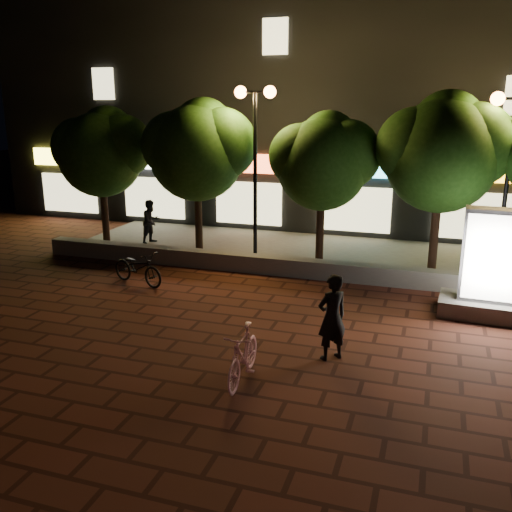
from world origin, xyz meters
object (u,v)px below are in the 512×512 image
at_px(ad_kiosk, 496,275).
at_px(street_lamp_right, 512,138).
at_px(rider, 332,317).
at_px(scooter_parked, 138,268).
at_px(street_lamp_left, 255,129).
at_px(pedestrian, 151,221).
at_px(tree_mid, 324,158).
at_px(tree_right, 444,149).
at_px(tree_far_left, 103,149).
at_px(scooter_pink, 243,355).
at_px(tree_left, 199,147).

bearing_deg(ad_kiosk, street_lamp_right, 83.73).
bearing_deg(street_lamp_right, ad_kiosk, -96.27).
bearing_deg(rider, scooter_parked, -69.86).
relative_size(street_lamp_left, pedestrian, 3.45).
height_order(tree_mid, tree_right, tree_right).
bearing_deg(street_lamp_left, tree_far_left, 177.24).
bearing_deg(pedestrian, rider, -116.05).
bearing_deg(scooter_pink, scooter_parked, 134.92).
bearing_deg(ad_kiosk, scooter_parked, -177.26).
height_order(street_lamp_left, scooter_parked, street_lamp_left).
bearing_deg(tree_mid, tree_far_left, 180.00).
height_order(tree_far_left, rider, tree_far_left).
bearing_deg(tree_mid, pedestrian, 175.66).
height_order(rider, pedestrian, rider).
xyz_separation_m(tree_far_left, rider, (9.02, -6.43, -2.44)).
relative_size(street_lamp_right, scooter_pink, 3.02).
height_order(tree_right, scooter_parked, tree_right).
relative_size(tree_far_left, scooter_pink, 2.81).
height_order(street_lamp_right, ad_kiosk, street_lamp_right).
bearing_deg(street_lamp_left, rider, -59.95).
xyz_separation_m(tree_left, scooter_parked, (-0.33, -3.54, -2.98)).
bearing_deg(rider, scooter_pink, 2.18).
relative_size(tree_mid, ad_kiosk, 1.78).
height_order(tree_far_left, tree_right, tree_right).
distance_m(street_lamp_left, scooter_pink, 8.60).
height_order(tree_mid, scooter_parked, tree_mid).
distance_m(tree_far_left, street_lamp_right, 12.47).
bearing_deg(tree_mid, street_lamp_left, -172.69).
bearing_deg(street_lamp_left, street_lamp_right, 0.00).
bearing_deg(tree_mid, scooter_parked, -140.71).
xyz_separation_m(tree_far_left, scooter_parked, (3.17, -3.54, -2.82)).
bearing_deg(pedestrian, street_lamp_right, -77.58).
relative_size(scooter_parked, pedestrian, 1.19).
bearing_deg(rider, tree_left, -92.96).
relative_size(ad_kiosk, scooter_parked, 1.42).
relative_size(tree_right, rider, 2.97).
xyz_separation_m(scooter_pink, scooter_parked, (-4.53, 4.24, -0.03)).
distance_m(rider, pedestrian, 10.25).
bearing_deg(scooter_pink, tree_far_left, 132.73).
bearing_deg(street_lamp_left, tree_right, 2.81).
xyz_separation_m(tree_left, tree_mid, (4.00, -0.00, -0.23)).
distance_m(scooter_pink, scooter_parked, 6.20).
height_order(tree_right, scooter_pink, tree_right).
xyz_separation_m(street_lamp_left, ad_kiosk, (6.69, -2.85, -3.01)).
bearing_deg(street_lamp_right, tree_right, 170.90).
bearing_deg(scooter_pink, street_lamp_left, 104.70).
xyz_separation_m(tree_right, rider, (-1.79, -6.43, -2.71)).
height_order(ad_kiosk, scooter_parked, ad_kiosk).
bearing_deg(scooter_pink, tree_left, 116.37).
distance_m(tree_far_left, tree_mid, 7.50).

